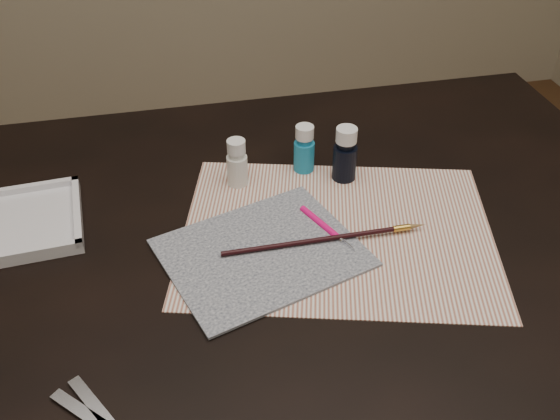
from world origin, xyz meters
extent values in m
cube|color=black|center=(0.00, 0.00, 0.38)|extent=(1.30, 0.90, 0.75)
cube|color=white|center=(0.09, -0.01, 0.75)|extent=(0.56, 0.48, 0.00)
cube|color=black|center=(-0.04, -0.04, 0.75)|extent=(0.34, 0.30, 0.00)
cylinder|color=white|center=(-0.04, 0.15, 0.79)|extent=(0.04, 0.04, 0.09)
cylinder|color=#1983B1|center=(0.08, 0.17, 0.79)|extent=(0.04, 0.04, 0.09)
cylinder|color=black|center=(0.14, 0.13, 0.80)|extent=(0.05, 0.05, 0.10)
cube|color=silver|center=(-0.39, 0.11, 0.76)|extent=(0.19, 0.19, 0.02)
camera|label=1|loc=(-0.16, -0.72, 1.38)|focal=40.00mm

